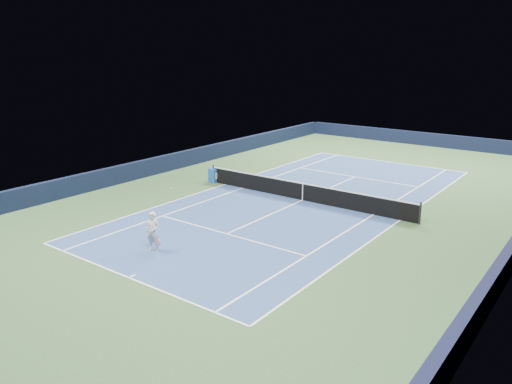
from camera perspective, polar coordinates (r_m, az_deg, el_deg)
The scene contains 18 objects.
ground at distance 27.17m, azimuth 5.34°, elevation -0.94°, with size 40.00×40.00×0.00m, color #2E4D2A.
wall_far at distance 44.78m, azimuth 18.83°, elevation 5.74°, with size 22.00×0.35×1.10m, color black.
wall_left at distance 33.74m, azimuth -10.52°, elevation 3.18°, with size 0.35×40.00×1.10m, color black.
court_surface at distance 27.17m, azimuth 5.34°, elevation -0.94°, with size 10.97×23.77×0.01m, color navy.
baseline_far at distance 37.53m, azimuth 14.90°, elevation 3.36°, with size 10.97×0.08×0.00m, color white.
baseline_near at distance 18.72m, azimuth -14.36°, elevation -9.45°, with size 10.97×0.08×0.00m, color white.
sideline_doubles_right at distance 24.91m, azimuth 16.16°, elevation -3.10°, with size 0.08×23.77×0.00m, color white.
sideline_doubles_left at distance 30.26m, azimuth -3.54°, elevation 0.89°, with size 0.08×23.77×0.00m, color white.
sideline_singles_right at distance 25.39m, azimuth 13.28°, elevation -2.53°, with size 0.08×23.77×0.00m, color white.
sideline_singles_left at distance 29.42m, azimuth -1.50°, elevation 0.47°, with size 0.08×23.77×0.00m, color white.
service_line_far at distance 32.62m, azimuth 11.24°, elevation 1.73°, with size 8.23×0.08×0.00m, color white.
service_line_near at distance 22.23m, azimuth -3.36°, elevation -4.79°, with size 8.23×0.08×0.00m, color white.
center_service_line at distance 27.17m, azimuth 5.34°, elevation -0.92°, with size 0.08×12.80×0.00m, color white.
center_mark_far at distance 37.39m, azimuth 14.81°, elevation 3.32°, with size 0.08×0.30×0.00m, color white.
center_mark_near at distance 18.81m, azimuth -14.00°, elevation -9.31°, with size 0.08×0.30×0.00m, color white.
tennis_net at distance 27.03m, azimuth 5.36°, elevation 0.08°, with size 12.90×0.10×1.07m.
sponsor_cube at distance 30.74m, azimuth -4.84°, elevation 1.92°, with size 0.60×0.52×0.87m.
tennis_player at distance 20.51m, azimuth -11.67°, elevation -4.49°, with size 0.81×1.30×2.46m.
Camera 1 is at (13.44, -22.25, 7.92)m, focal length 35.00 mm.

